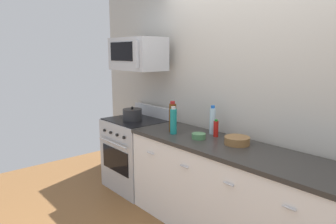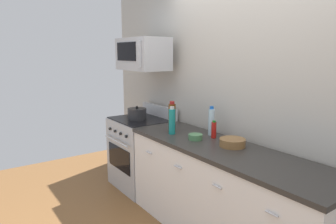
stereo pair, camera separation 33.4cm
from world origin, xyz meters
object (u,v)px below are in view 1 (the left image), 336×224
object	(u,v)px
microwave	(138,54)
bowl_green_glaze	(199,136)
bottle_sparkling_teal	(173,121)
bowl_wooden_salad	(237,140)
bottle_hot_sauce_red	(216,129)
bottle_wine_amber	(173,117)
bottle_water_clear	(212,121)
range_oven	(137,153)
stockpot	(132,114)

from	to	relation	value
microwave	bowl_green_glaze	xyz separation A→B (m)	(1.15, -0.09, -0.80)
bottle_sparkling_teal	bowl_wooden_salad	xyz separation A→B (m)	(0.67, 0.20, -0.10)
bottle_hot_sauce_red	bottle_sparkling_teal	bearing A→B (deg)	-145.72
bottle_hot_sauce_red	bowl_wooden_salad	distance (m)	0.31
bottle_wine_amber	bowl_green_glaze	bearing A→B (deg)	1.47
bottle_wine_amber	bottle_sparkling_teal	xyz separation A→B (m)	(0.07, -0.05, -0.02)
bottle_water_clear	bowl_green_glaze	bearing A→B (deg)	-81.93
bottle_sparkling_teal	bottle_hot_sauce_red	bearing A→B (deg)	34.28
range_oven	bottle_sparkling_teal	distance (m)	1.03
bowl_green_glaze	bottle_water_clear	bearing A→B (deg)	98.07
bottle_hot_sauce_red	stockpot	bearing A→B (deg)	-170.59
bowl_green_glaze	bowl_wooden_salad	size ratio (longest dim) A/B	0.59
bottle_water_clear	stockpot	distance (m)	1.14
microwave	bottle_water_clear	bearing A→B (deg)	8.03
bottle_wine_amber	stockpot	xyz separation A→B (m)	(-0.77, -0.00, -0.09)
range_oven	bottle_water_clear	world-z (taller)	bottle_water_clear
bottle_sparkling_teal	bottle_hot_sauce_red	distance (m)	0.45
bowl_wooden_salad	stockpot	xyz separation A→B (m)	(-1.51, -0.14, 0.04)
bottle_sparkling_teal	bottle_hot_sauce_red	world-z (taller)	bottle_sparkling_teal
microwave	stockpot	distance (m)	0.76
range_oven	bottle_hot_sauce_red	world-z (taller)	bottle_hot_sauce_red
bottle_wine_amber	bottle_hot_sauce_red	xyz separation A→B (m)	(0.44, 0.20, -0.07)
bottle_wine_amber	bowl_green_glaze	xyz separation A→B (m)	(0.38, 0.01, -0.13)
bottle_wine_amber	range_oven	bearing A→B (deg)	176.13
bowl_green_glaze	range_oven	bearing A→B (deg)	177.91
range_oven	bottle_sparkling_teal	bearing A→B (deg)	-7.13
range_oven	bottle_water_clear	bearing A→B (deg)	10.27
bottle_hot_sauce_red	bowl_green_glaze	distance (m)	0.21
bottle_sparkling_teal	stockpot	xyz separation A→B (m)	(-0.84, 0.05, -0.07)
bottle_sparkling_teal	bowl_wooden_salad	world-z (taller)	bottle_sparkling_teal
bottle_water_clear	bowl_wooden_salad	world-z (taller)	bottle_water_clear
bottle_water_clear	stockpot	bearing A→B (deg)	-167.09
bottle_water_clear	bottle_hot_sauce_red	distance (m)	0.13
bowl_wooden_salad	bottle_sparkling_teal	bearing A→B (deg)	-163.77
microwave	range_oven	bearing A→B (deg)	-90.29
bottle_sparkling_teal	bowl_wooden_salad	bearing A→B (deg)	16.23
bottle_water_clear	stockpot	world-z (taller)	bottle_water_clear
bowl_green_glaze	bottle_wine_amber	bearing A→B (deg)	-178.53
stockpot	range_oven	bearing A→B (deg)	90.00
bottle_wine_amber	bottle_sparkling_teal	size ratio (longest dim) A/B	1.15
range_oven	microwave	world-z (taller)	microwave
bottle_wine_amber	stockpot	bearing A→B (deg)	-179.88
bottle_sparkling_teal	bowl_green_glaze	xyz separation A→B (m)	(0.31, 0.06, -0.11)
bottle_hot_sauce_red	bowl_wooden_salad	bearing A→B (deg)	-10.27
bowl_wooden_salad	stockpot	distance (m)	1.52
microwave	bowl_wooden_salad	distance (m)	1.71
range_oven	bottle_sparkling_teal	size ratio (longest dim) A/B	3.65
bottle_sparkling_teal	stockpot	world-z (taller)	bottle_sparkling_teal
microwave	bottle_sparkling_teal	bearing A→B (deg)	-10.12
bottle_wine_amber	bottle_hot_sauce_red	bearing A→B (deg)	24.16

